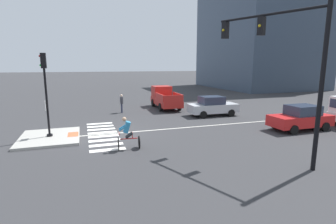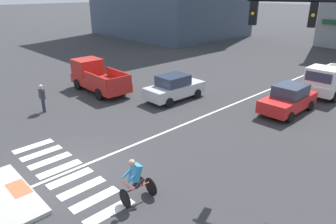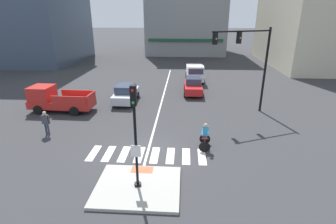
% 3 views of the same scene
% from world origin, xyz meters
% --- Properties ---
extents(ground_plane, '(300.00, 300.00, 0.00)m').
position_xyz_m(ground_plane, '(0.00, 0.00, 0.00)').
color(ground_plane, '#333335').
extents(tactile_pad_front, '(1.10, 0.60, 0.01)m').
position_xyz_m(tactile_pad_front, '(0.00, -1.88, 0.15)').
color(tactile_pad_front, '#DB5B38').
rests_on(tactile_pad_front, traffic_island).
extents(crosswalk_stripe_a, '(0.44, 1.80, 0.01)m').
position_xyz_m(crosswalk_stripe_a, '(-3.12, -0.15, 0.00)').
color(crosswalk_stripe_a, silver).
rests_on(crosswalk_stripe_a, ground).
extents(crosswalk_stripe_b, '(0.44, 1.80, 0.01)m').
position_xyz_m(crosswalk_stripe_b, '(-2.23, -0.15, 0.00)').
color(crosswalk_stripe_b, silver).
rests_on(crosswalk_stripe_b, ground).
extents(crosswalk_stripe_c, '(0.44, 1.80, 0.01)m').
position_xyz_m(crosswalk_stripe_c, '(-1.34, -0.15, 0.00)').
color(crosswalk_stripe_c, silver).
rests_on(crosswalk_stripe_c, ground).
extents(crosswalk_stripe_d, '(0.44, 1.80, 0.01)m').
position_xyz_m(crosswalk_stripe_d, '(-0.45, -0.15, 0.00)').
color(crosswalk_stripe_d, silver).
rests_on(crosswalk_stripe_d, ground).
extents(crosswalk_stripe_e, '(0.44, 1.80, 0.01)m').
position_xyz_m(crosswalk_stripe_e, '(0.45, -0.15, 0.00)').
color(crosswalk_stripe_e, silver).
rests_on(crosswalk_stripe_e, ground).
extents(crosswalk_stripe_f, '(0.44, 1.80, 0.01)m').
position_xyz_m(crosswalk_stripe_f, '(1.34, -0.15, 0.00)').
color(crosswalk_stripe_f, silver).
rests_on(crosswalk_stripe_f, ground).
extents(crosswalk_stripe_g, '(0.44, 1.80, 0.01)m').
position_xyz_m(crosswalk_stripe_g, '(2.23, -0.15, 0.00)').
color(crosswalk_stripe_g, silver).
rests_on(crosswalk_stripe_g, ground).
extents(crosswalk_stripe_h, '(0.44, 1.80, 0.01)m').
position_xyz_m(crosswalk_stripe_h, '(3.12, -0.15, 0.00)').
color(crosswalk_stripe_h, silver).
rests_on(crosswalk_stripe_h, ground).
extents(lane_centre_line, '(0.14, 28.00, 0.01)m').
position_xyz_m(lane_centre_line, '(-0.01, 10.00, 0.00)').
color(lane_centre_line, silver).
rests_on(lane_centre_line, ground).
extents(car_red_eastbound_far, '(1.85, 4.10, 1.64)m').
position_xyz_m(car_red_eastbound_far, '(2.94, 12.31, 0.81)').
color(car_red_eastbound_far, red).
rests_on(car_red_eastbound_far, ground).
extents(car_silver_westbound_far, '(1.90, 4.13, 1.64)m').
position_xyz_m(car_silver_westbound_far, '(-3.23, 9.12, 0.81)').
color(car_silver_westbound_far, silver).
rests_on(car_silver_westbound_far, ground).
extents(pickup_truck_red_cross_left, '(5.15, 2.17, 2.08)m').
position_xyz_m(pickup_truck_red_cross_left, '(-8.42, 6.52, 0.98)').
color(pickup_truck_red_cross_left, red).
rests_on(pickup_truck_red_cross_left, ground).
extents(pickup_truck_white_eastbound_distant, '(2.14, 5.14, 2.08)m').
position_xyz_m(pickup_truck_white_eastbound_distant, '(3.25, 17.27, 0.98)').
color(pickup_truck_white_eastbound_distant, white).
rests_on(pickup_truck_white_eastbound_distant, ground).
extents(cyclist, '(0.75, 1.14, 1.68)m').
position_xyz_m(cyclist, '(3.32, 0.83, 0.87)').
color(cyclist, black).
rests_on(cyclist, ground).
extents(pedestrian_at_curb_left, '(0.55, 0.24, 1.67)m').
position_xyz_m(pedestrian_at_curb_left, '(-6.95, 2.04, 0.98)').
color(pedestrian_at_curb_left, '#2D334C').
rests_on(pedestrian_at_curb_left, ground).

